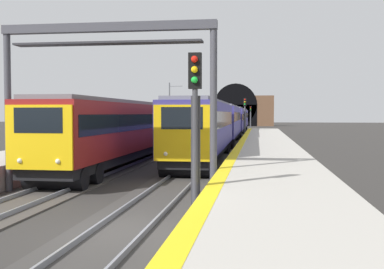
# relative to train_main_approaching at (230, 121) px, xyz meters

# --- Properties ---
(ground_plane) EXTENTS (320.00, 320.00, 0.00)m
(ground_plane) POSITION_rel_train_main_approaching_xyz_m (-47.17, 0.00, -2.34)
(ground_plane) COLOR #302D2B
(platform_right) EXTENTS (112.00, 4.21, 1.07)m
(platform_right) POSITION_rel_train_main_approaching_xyz_m (-47.17, -4.21, -1.80)
(platform_right) COLOR #ADA89E
(platform_right) RESTS_ON ground_plane
(platform_right_edge_strip) EXTENTS (112.00, 0.50, 0.01)m
(platform_right_edge_strip) POSITION_rel_train_main_approaching_xyz_m (-47.17, -2.35, -1.26)
(platform_right_edge_strip) COLOR yellow
(platform_right_edge_strip) RESTS_ON platform_right
(track_main_line) EXTENTS (160.00, 2.96, 0.21)m
(track_main_line) POSITION_rel_train_main_approaching_xyz_m (-47.17, 0.00, -2.29)
(track_main_line) COLOR #383533
(track_main_line) RESTS_ON ground_plane
(train_main_approaching) EXTENTS (75.24, 2.98, 4.09)m
(train_main_approaching) POSITION_rel_train_main_approaching_xyz_m (0.00, 0.00, 0.00)
(train_main_approaching) COLOR navy
(train_main_approaching) RESTS_ON ground_plane
(train_adjacent_platform) EXTENTS (40.09, 2.94, 3.99)m
(train_adjacent_platform) POSITION_rel_train_main_approaching_xyz_m (-22.29, 4.74, -0.05)
(train_adjacent_platform) COLOR maroon
(train_adjacent_platform) RESTS_ON ground_plane
(railway_signal_near) EXTENTS (0.39, 0.38, 5.01)m
(railway_signal_near) POSITION_rel_train_main_approaching_xyz_m (-45.67, -1.80, 0.71)
(railway_signal_near) COLOR #38383D
(railway_signal_near) RESTS_ON ground_plane
(railway_signal_mid) EXTENTS (0.39, 0.38, 5.22)m
(railway_signal_mid) POSITION_rel_train_main_approaching_xyz_m (1.82, -1.80, 0.82)
(railway_signal_mid) COLOR #4C4C54
(railway_signal_mid) RESTS_ON ground_plane
(railway_signal_far) EXTENTS (0.39, 0.38, 4.79)m
(railway_signal_far) POSITION_rel_train_main_approaching_xyz_m (42.70, -1.80, 0.58)
(railway_signal_far) COLOR #4C4C54
(railway_signal_far) RESTS_ON ground_plane
(overhead_signal_gantry) EXTENTS (0.70, 8.83, 6.84)m
(overhead_signal_gantry) POSITION_rel_train_main_approaching_xyz_m (-41.16, 2.37, 2.86)
(overhead_signal_gantry) COLOR #3F3F47
(overhead_signal_gantry) RESTS_ON ground_plane
(tunnel_portal) EXTENTS (2.38, 19.36, 10.87)m
(tunnel_portal) POSITION_rel_train_main_approaching_xyz_m (62.23, 2.37, 1.59)
(tunnel_portal) COLOR brown
(tunnel_portal) RESTS_ON ground_plane
(catenary_mast_near) EXTENTS (0.22, 2.35, 8.44)m
(catenary_mast_near) POSITION_rel_train_main_approaching_xyz_m (19.16, 11.41, 2.01)
(catenary_mast_near) COLOR #595B60
(catenary_mast_near) RESTS_ON ground_plane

